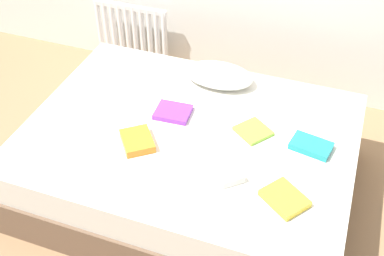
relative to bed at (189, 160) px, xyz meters
name	(u,v)px	position (x,y,z in m)	size (l,w,h in m)	color
ground_plane	(189,187)	(0.00, 0.00, -0.25)	(8.00, 8.00, 0.00)	#93704C
bed	(189,160)	(0.00, 0.00, 0.00)	(2.00, 1.50, 0.50)	brown
radiator	(131,31)	(-0.97, 1.20, 0.10)	(0.65, 0.04, 0.48)	white
pillow	(219,75)	(0.01, 0.54, 0.31)	(0.47, 0.28, 0.12)	white
textbook_yellow	(285,198)	(0.65, -0.35, 0.27)	(0.22, 0.17, 0.04)	yellow
textbook_teal	(311,146)	(0.71, 0.09, 0.27)	(0.23, 0.14, 0.04)	teal
textbook_purple	(173,112)	(-0.15, 0.11, 0.27)	(0.22, 0.18, 0.03)	purple
textbook_orange	(137,141)	(-0.24, -0.21, 0.28)	(0.21, 0.17, 0.05)	orange
textbook_lime	(253,131)	(0.37, 0.11, 0.26)	(0.18, 0.18, 0.02)	#8CC638
textbook_white	(227,172)	(0.32, -0.27, 0.28)	(0.18, 0.13, 0.05)	white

